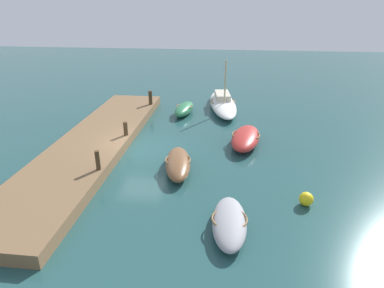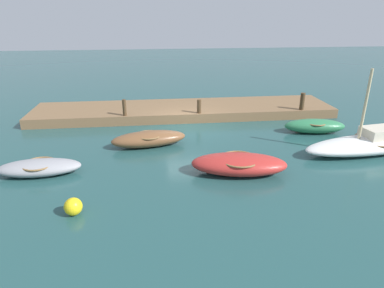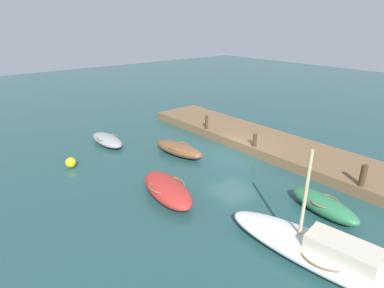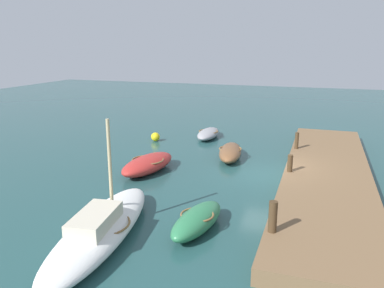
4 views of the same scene
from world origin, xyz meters
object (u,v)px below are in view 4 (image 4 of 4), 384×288
at_px(rowboat_red, 148,164).
at_px(mooring_post_mid_west, 290,163).
at_px(rowboat_grey, 208,134).
at_px(marker_buoy, 155,137).
at_px(sailboat_white, 101,228).
at_px(dinghy_green, 197,220).
at_px(rowboat_brown, 230,152).
at_px(mooring_post_mid_east, 297,141).
at_px(mooring_post_west, 273,217).

bearing_deg(rowboat_red, mooring_post_mid_west, -74.98).
xyz_separation_m(rowboat_grey, marker_buoy, (-1.94, 3.10, -0.02)).
distance_m(sailboat_white, rowboat_grey, 14.87).
bearing_deg(dinghy_green, rowboat_red, 47.64).
xyz_separation_m(rowboat_brown, mooring_post_mid_west, (-2.92, -3.49, 0.57)).
xyz_separation_m(rowboat_red, dinghy_green, (-5.23, -4.30, -0.04)).
relative_size(mooring_post_mid_west, mooring_post_mid_east, 0.86).
height_order(rowboat_brown, dinghy_green, dinghy_green).
xyz_separation_m(mooring_post_mid_west, marker_buoy, (5.33, 9.14, -0.66)).
xyz_separation_m(rowboat_red, mooring_post_mid_west, (0.67, -6.89, 0.53)).
relative_size(rowboat_red, mooring_post_mid_east, 4.33).
height_order(sailboat_white, rowboat_grey, sailboat_white).
distance_m(rowboat_grey, marker_buoy, 3.65).
height_order(mooring_post_west, marker_buoy, mooring_post_west).
xyz_separation_m(dinghy_green, mooring_post_mid_east, (10.17, -2.59, 0.63)).
bearing_deg(rowboat_grey, sailboat_white, -178.71).
bearing_deg(sailboat_white, mooring_post_west, -83.94).
height_order(mooring_post_west, mooring_post_mid_east, mooring_post_west).
bearing_deg(mooring_post_mid_west, mooring_post_mid_east, 0.00).
distance_m(rowboat_grey, mooring_post_west, 14.83).
xyz_separation_m(sailboat_white, mooring_post_mid_east, (11.86, -5.36, 0.57)).
bearing_deg(dinghy_green, mooring_post_mid_west, -15.54).
height_order(rowboat_brown, mooring_post_west, mooring_post_west).
xyz_separation_m(rowboat_grey, dinghy_green, (-13.16, -3.46, 0.07)).
relative_size(rowboat_grey, dinghy_green, 0.99).
height_order(dinghy_green, mooring_post_west, mooring_post_west).
bearing_deg(sailboat_white, mooring_post_mid_west, -43.16).
relative_size(rowboat_grey, marker_buoy, 5.63).
relative_size(dinghy_green, mooring_post_west, 3.25).
bearing_deg(mooring_post_west, rowboat_grey, 24.09).
bearing_deg(rowboat_brown, dinghy_green, 177.13).
distance_m(sailboat_white, mooring_post_mid_west, 9.30).
xyz_separation_m(rowboat_brown, mooring_post_west, (-9.17, -3.49, 0.68)).
bearing_deg(mooring_post_mid_east, rowboat_grey, 63.68).
bearing_deg(sailboat_white, rowboat_grey, -5.28).
height_order(sailboat_white, mooring_post_west, sailboat_white).
bearing_deg(sailboat_white, mooring_post_mid_east, -32.23).
bearing_deg(marker_buoy, rowboat_grey, -57.97).
bearing_deg(marker_buoy, rowboat_brown, -113.05).
bearing_deg(mooring_post_mid_west, rowboat_grey, 39.76).
bearing_deg(rowboat_grey, mooring_post_mid_west, -141.57).
relative_size(rowboat_red, mooring_post_west, 3.95).
bearing_deg(sailboat_white, dinghy_green, -66.50).
xyz_separation_m(dinghy_green, marker_buoy, (11.22, 6.55, -0.10)).
height_order(rowboat_red, sailboat_white, sailboat_white).
bearing_deg(mooring_post_west, rowboat_red, 50.97).
bearing_deg(mooring_post_west, mooring_post_mid_west, 0.00).
bearing_deg(marker_buoy, mooring_post_mid_west, -120.23).
bearing_deg(mooring_post_west, rowboat_brown, 20.81).
bearing_deg(mooring_post_mid_west, mooring_post_west, 180.00).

